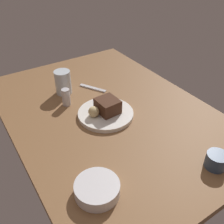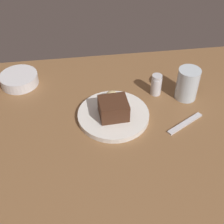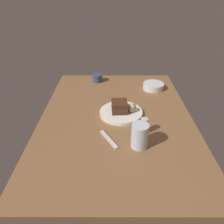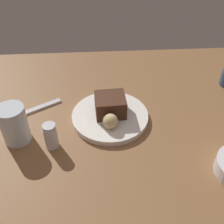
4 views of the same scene
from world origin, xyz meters
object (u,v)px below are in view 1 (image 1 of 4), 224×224
Objects in this scene: salt_shaker at (66,97)px; dessert_spoon at (93,88)px; water_glass at (63,82)px; coffee_cup at (216,161)px; chocolate_cake_slice at (108,106)px; side_bowl at (97,189)px; bread_roll at (94,112)px; dessert_plate at (106,114)px.

salt_shaker is 18.66cm from dessert_spoon.
water_glass reaches higher than coffee_cup.
chocolate_cake_slice is 0.79× the size of water_glass.
salt_shaker is at bearing 165.61° from side_bowl.
salt_shaker reaches higher than side_bowl.
water_glass is (-10.37, 3.36, 1.89)cm from salt_shaker.
bread_roll is at bearing 3.28° from water_glass.
chocolate_cake_slice is at bearing -161.49° from coffee_cup.
water_glass reaches higher than dessert_plate.
dessert_plate is 1.71× the size of side_bowl.
side_bowl is at bearing -58.14° from dessert_spoon.
dessert_plate is at bearing -45.89° from dessert_spoon.
bread_roll is 26.37cm from dessert_spoon.
chocolate_cake_slice is 28.99cm from water_glass.
side_bowl is at bearing -36.66° from chocolate_cake_slice.
chocolate_cake_slice reaches higher than dessert_spoon.
coffee_cup is at bearing 19.56° from dessert_plate.
water_glass is at bearing -165.21° from dessert_plate.
bread_roll is 0.33× the size of side_bowl.
chocolate_cake_slice is at bearing -43.55° from dessert_spoon.
water_glass is at bearing -162.21° from coffee_cup.
water_glass is at bearing -163.40° from chocolate_cake_slice.
dessert_plate is 2.06× the size of water_glass.
coffee_cup is (45.58, 16.19, 1.84)cm from dessert_plate.
side_bowl reaches higher than dessert_plate.
water_glass is 76.95cm from coffee_cup.
dessert_spoon is at bearing 151.70° from bread_roll.
water_glass is 0.79× the size of dessert_spoon.
bread_roll reaches higher than coffee_cup.
dessert_plate is at bearing 87.31° from bread_roll.
dessert_plate is at bearing -98.01° from chocolate_cake_slice.
side_bowl is (50.39, -12.93, -1.97)cm from salt_shaker.
coffee_cup is (62.84, 26.84, -1.26)cm from salt_shaker.
bread_roll reaches higher than dessert_spoon.
coffee_cup is (12.45, 39.77, 0.72)cm from side_bowl.
bread_roll reaches higher than side_bowl.
dessert_spoon is (-23.24, 6.64, -0.58)cm from dessert_plate.
side_bowl is at bearing -107.38° from coffee_cup.
coffee_cup is at bearing 72.62° from side_bowl.
dessert_spoon is (-23.38, 5.66, -4.56)cm from chocolate_cake_slice.
bread_roll is at bearing 151.88° from side_bowl.
bread_roll is at bearing -154.45° from coffee_cup.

